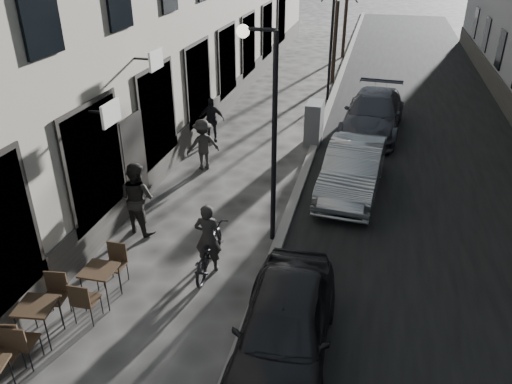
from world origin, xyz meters
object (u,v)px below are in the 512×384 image
at_px(bistro_set_b, 39,318).
at_px(pedestrian_mid, 203,145).
at_px(utility_cabinet, 314,123).
at_px(car_near, 284,327).
at_px(streetlamp_far, 328,27).
at_px(pedestrian_near, 137,198).
at_px(bistro_set_c, 101,282).
at_px(car_mid, 353,169).
at_px(car_far, 373,113).
at_px(streetlamp_near, 267,116).
at_px(bicycle, 209,250).
at_px(pedestrian_far, 211,120).

distance_m(bistro_set_b, pedestrian_mid, 7.96).
relative_size(utility_cabinet, car_near, 0.37).
bearing_deg(streetlamp_far, pedestrian_near, -104.28).
height_order(bistro_set_c, car_near, car_near).
relative_size(bistro_set_c, car_near, 0.39).
bearing_deg(pedestrian_mid, streetlamp_far, -144.12).
height_order(bistro_set_c, pedestrian_near, pedestrian_near).
bearing_deg(car_near, car_mid, 82.46).
relative_size(bistro_set_c, pedestrian_near, 0.84).
relative_size(car_near, car_far, 0.80).
xyz_separation_m(bistro_set_c, car_mid, (4.60, 6.16, 0.24)).
bearing_deg(car_far, bistro_set_b, -109.02).
height_order(pedestrian_mid, car_mid, pedestrian_mid).
distance_m(utility_cabinet, pedestrian_mid, 4.33).
bearing_deg(car_mid, car_far, 89.78).
xyz_separation_m(streetlamp_near, bicycle, (-0.95, -1.56, -2.66)).
xyz_separation_m(streetlamp_near, bistro_set_c, (-2.72, -3.13, -2.68)).
bearing_deg(pedestrian_mid, utility_cabinet, -171.46).
height_order(bicycle, pedestrian_near, pedestrian_near).
xyz_separation_m(streetlamp_near, streetlamp_far, (0.00, 12.00, 0.00)).
distance_m(bistro_set_b, car_far, 13.79).
height_order(streetlamp_far, bistro_set_b, streetlamp_far).
bearing_deg(streetlamp_near, car_far, 74.55).
height_order(car_mid, car_far, car_far).
relative_size(pedestrian_far, car_far, 0.32).
bearing_deg(utility_cabinet, bistro_set_b, -106.26).
bearing_deg(car_mid, streetlamp_near, -117.62).
xyz_separation_m(pedestrian_near, car_near, (4.33, -3.33, -0.25)).
relative_size(streetlamp_far, bistro_set_c, 3.23).
height_order(pedestrian_far, car_near, pedestrian_far).
bearing_deg(pedestrian_mid, bistro_set_c, 55.49).
distance_m(pedestrian_near, pedestrian_far, 6.32).
bearing_deg(pedestrian_near, utility_cabinet, -97.07).
height_order(pedestrian_far, car_mid, pedestrian_far).
distance_m(car_near, car_mid, 6.82).
bearing_deg(bistro_set_c, bistro_set_b, -113.75).
relative_size(streetlamp_near, pedestrian_mid, 3.09).
relative_size(utility_cabinet, bicycle, 0.79).
distance_m(streetlamp_far, utility_cabinet, 5.95).
relative_size(pedestrian_mid, car_near, 0.41).
bearing_deg(pedestrian_far, bicycle, -89.88).
xyz_separation_m(car_mid, car_far, (0.40, 5.21, 0.01)).
height_order(pedestrian_near, car_far, pedestrian_near).
distance_m(bistro_set_b, pedestrian_near, 3.99).
xyz_separation_m(bicycle, pedestrian_near, (-2.21, 1.13, 0.44)).
bearing_deg(utility_cabinet, streetlamp_near, -90.75).
bearing_deg(pedestrian_mid, car_far, -173.04).
relative_size(bistro_set_c, car_far, 0.31).
bearing_deg(streetlamp_near, utility_cabinet, 87.63).
xyz_separation_m(bistro_set_b, pedestrian_near, (0.10, 3.96, 0.45)).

